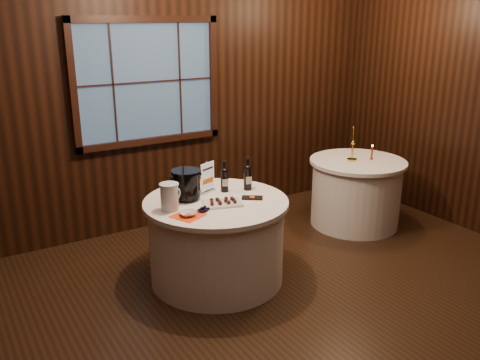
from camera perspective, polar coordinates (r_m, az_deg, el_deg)
ground at (r=4.07m, az=4.63°, el=-16.71°), size 6.00×6.00×0.00m
back_wall at (r=5.60m, az=-10.37°, el=9.74°), size 6.00×0.10×3.00m
main_table at (r=4.62m, az=-2.65°, el=-6.74°), size 1.28×1.28×0.77m
side_table at (r=5.98m, az=12.87°, el=-1.34°), size 1.08×1.08×0.77m
sign_stand at (r=4.65m, az=-3.72°, el=-0.20°), size 0.17×0.14×0.29m
port_bottle_left at (r=4.65m, az=-1.75°, el=0.21°), size 0.07×0.08×0.30m
port_bottle_right at (r=4.69m, az=0.87°, el=0.49°), size 0.07×0.08×0.31m
ice_bucket at (r=4.46m, az=-6.03°, el=-0.46°), size 0.26×0.26×0.27m
chocolate_plate at (r=4.36m, az=-1.94°, el=-2.52°), size 0.37×0.30×0.05m
chocolate_box at (r=4.50m, az=1.38°, el=-2.01°), size 0.20×0.18×0.02m
grape_bunch at (r=4.20m, az=-4.02°, el=-3.33°), size 0.18×0.09×0.04m
glass_pitcher at (r=4.24m, az=-7.90°, el=-1.87°), size 0.21×0.16×0.23m
orange_napkin at (r=4.14m, az=-5.85°, el=-4.01°), size 0.30×0.30×0.00m
cracker_bowl at (r=4.13m, az=-5.86°, el=-3.77°), size 0.16×0.16×0.03m
brass_candlestick at (r=5.79m, az=12.54°, el=3.53°), size 0.11×0.11×0.40m
red_candle at (r=5.89m, az=14.58°, el=2.86°), size 0.05×0.05×0.17m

